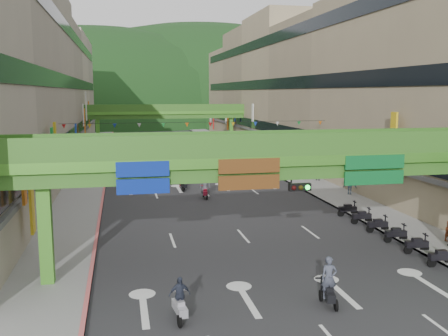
# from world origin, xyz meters

# --- Properties ---
(ground) EXTENTS (320.00, 320.00, 0.00)m
(ground) POSITION_xyz_m (0.00, 0.00, 0.00)
(ground) COLOR black
(ground) RESTS_ON ground
(road_slab) EXTENTS (18.00, 140.00, 0.02)m
(road_slab) POSITION_xyz_m (0.00, 50.00, 0.01)
(road_slab) COLOR #28282B
(road_slab) RESTS_ON ground
(sidewalk_left) EXTENTS (4.00, 140.00, 0.15)m
(sidewalk_left) POSITION_xyz_m (-11.00, 50.00, 0.07)
(sidewalk_left) COLOR gray
(sidewalk_left) RESTS_ON ground
(sidewalk_right) EXTENTS (4.00, 140.00, 0.15)m
(sidewalk_right) POSITION_xyz_m (11.00, 50.00, 0.07)
(sidewalk_right) COLOR gray
(sidewalk_right) RESTS_ON ground
(curb_left) EXTENTS (0.20, 140.00, 0.18)m
(curb_left) POSITION_xyz_m (-9.10, 50.00, 0.09)
(curb_left) COLOR #CC5959
(curb_left) RESTS_ON ground
(curb_right) EXTENTS (0.20, 140.00, 0.18)m
(curb_right) POSITION_xyz_m (9.10, 50.00, 0.09)
(curb_right) COLOR gray
(curb_right) RESTS_ON ground
(building_row_left) EXTENTS (12.80, 95.00, 19.00)m
(building_row_left) POSITION_xyz_m (-18.93, 50.00, 9.46)
(building_row_left) COLOR #9E937F
(building_row_left) RESTS_ON ground
(building_row_right) EXTENTS (12.80, 95.00, 19.00)m
(building_row_right) POSITION_xyz_m (18.93, 50.00, 9.46)
(building_row_right) COLOR gray
(building_row_right) RESTS_ON ground
(overpass_near) EXTENTS (28.00, 12.27, 7.10)m
(overpass_near) POSITION_xyz_m (0.93, 5.38, 5.21)
(overpass_near) COLOR #4C9E2D
(overpass_near) RESTS_ON ground
(overpass_far) EXTENTS (28.00, 2.20, 7.10)m
(overpass_far) POSITION_xyz_m (0.00, 65.00, 5.40)
(overpass_far) COLOR #4C9E2D
(overpass_far) RESTS_ON ground
(hill_left) EXTENTS (168.00, 140.00, 112.00)m
(hill_left) POSITION_xyz_m (-15.00, 160.00, 0.00)
(hill_left) COLOR #1C4419
(hill_left) RESTS_ON ground
(hill_right) EXTENTS (208.00, 176.00, 128.00)m
(hill_right) POSITION_xyz_m (25.00, 180.00, 0.00)
(hill_right) COLOR #1C4419
(hill_right) RESTS_ON ground
(bunting_string) EXTENTS (26.00, 0.36, 0.47)m
(bunting_string) POSITION_xyz_m (0.00, 30.00, 5.96)
(bunting_string) COLOR black
(bunting_string) RESTS_ON ground
(scooter_rider_near) EXTENTS (0.76, 1.59, 2.18)m
(scooter_rider_near) POSITION_xyz_m (1.05, 1.13, 1.03)
(scooter_rider_near) COLOR black
(scooter_rider_near) RESTS_ON ground
(scooter_rider_mid) EXTENTS (0.96, 1.59, 2.09)m
(scooter_rider_mid) POSITION_xyz_m (-1.88, 27.51, 1.08)
(scooter_rider_mid) COLOR black
(scooter_rider_mid) RESTS_ON ground
(scooter_rider_left) EXTENTS (0.92, 1.60, 1.85)m
(scooter_rider_left) POSITION_xyz_m (-5.34, 1.00, 0.91)
(scooter_rider_left) COLOR #95949C
(scooter_rider_left) RESTS_ON ground
(scooter_rider_far) EXTENTS (0.96, 1.60, 2.17)m
(scooter_rider_far) POSITION_xyz_m (-0.46, 23.74, 1.11)
(scooter_rider_far) COLOR maroon
(scooter_rider_far) RESTS_ON ground
(parked_scooter_row) EXTENTS (1.60, 11.55, 1.08)m
(parked_scooter_row) POSITION_xyz_m (8.80, 10.00, 0.52)
(parked_scooter_row) COLOR black
(parked_scooter_row) RESTS_ON ground
(car_silver) EXTENTS (1.53, 4.39, 1.44)m
(car_silver) POSITION_xyz_m (-6.70, 53.39, 0.72)
(car_silver) COLOR #97989E
(car_silver) RESTS_ON ground
(car_yellow) EXTENTS (2.09, 4.50, 1.49)m
(car_yellow) POSITION_xyz_m (4.46, 75.92, 0.75)
(car_yellow) COLOR yellow
(car_yellow) RESTS_ON ground
(pedestrian_dark) EXTENTS (1.10, 0.80, 1.73)m
(pedestrian_dark) POSITION_xyz_m (12.20, 29.51, 0.86)
(pedestrian_dark) COLOR black
(pedestrian_dark) RESTS_ON ground
(pedestrian_blue) EXTENTS (1.00, 0.90, 1.80)m
(pedestrian_blue) POSITION_xyz_m (12.20, 22.20, 0.90)
(pedestrian_blue) COLOR #3B4C5D
(pedestrian_blue) RESTS_ON ground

